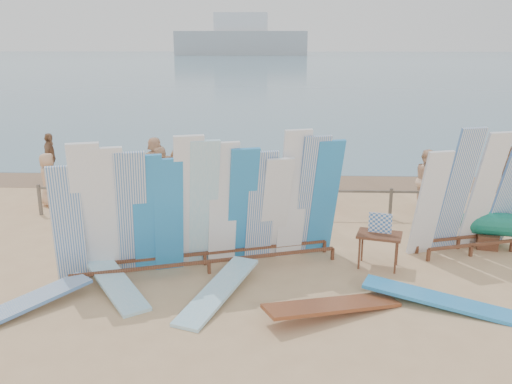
{
  "coord_description": "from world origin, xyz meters",
  "views": [
    {
      "loc": [
        0.81,
        -11.65,
        4.85
      ],
      "look_at": [
        0.29,
        1.34,
        1.22
      ],
      "focal_mm": 38.0,
      "sensor_mm": 36.0,
      "label": 1
    }
  ],
  "objects_px": {
    "beach_chair_right": "(315,202)",
    "beachgoer_11": "(155,161)",
    "flat_board_e": "(21,313)",
    "flat_board_b": "(219,298)",
    "flat_board_d": "(434,305)",
    "beachgoer_10": "(510,172)",
    "beachgoer_0": "(48,179)",
    "beach_chair_left": "(279,199)",
    "beachgoer_6": "(271,181)",
    "beachgoer_3": "(183,162)",
    "flat_board_a": "(113,288)",
    "beachgoer_8": "(427,180)",
    "beachgoer_1": "(180,164)",
    "main_surfboard_rack": "(206,209)",
    "vendor_table": "(379,249)",
    "side_surfboard_rack": "(471,196)",
    "flat_board_c": "(333,314)",
    "beachgoer_extra_1": "(50,158)",
    "beachgoer_4": "(200,181)",
    "stroller": "(305,194)",
    "beachgoer_2": "(160,174)"
  },
  "relations": [
    {
      "from": "beach_chair_right",
      "to": "beachgoer_2",
      "type": "distance_m",
      "value": 4.89
    },
    {
      "from": "beach_chair_left",
      "to": "beachgoer_10",
      "type": "distance_m",
      "value": 7.43
    },
    {
      "from": "beach_chair_left",
      "to": "beachgoer_0",
      "type": "bearing_deg",
      "value": -157.57
    },
    {
      "from": "beach_chair_right",
      "to": "beachgoer_4",
      "type": "height_order",
      "value": "beachgoer_4"
    },
    {
      "from": "stroller",
      "to": "beachgoer_11",
      "type": "bearing_deg",
      "value": 148.34
    },
    {
      "from": "beachgoer_10",
      "to": "side_surfboard_rack",
      "type": "bearing_deg",
      "value": 88.49
    },
    {
      "from": "side_surfboard_rack",
      "to": "stroller",
      "type": "bearing_deg",
      "value": 118.56
    },
    {
      "from": "flat_board_a",
      "to": "beach_chair_left",
      "type": "xyz_separation_m",
      "value": [
        3.38,
        5.79,
        0.24
      ]
    },
    {
      "from": "flat_board_e",
      "to": "flat_board_b",
      "type": "bearing_deg",
      "value": 52.32
    },
    {
      "from": "flat_board_d",
      "to": "flat_board_b",
      "type": "height_order",
      "value": "flat_board_b"
    },
    {
      "from": "flat_board_b",
      "to": "beachgoer_4",
      "type": "height_order",
      "value": "beachgoer_4"
    },
    {
      "from": "flat_board_c",
      "to": "beachgoer_6",
      "type": "bearing_deg",
      "value": -15.69
    },
    {
      "from": "flat_board_b",
      "to": "beach_chair_left",
      "type": "distance_m",
      "value": 6.24
    },
    {
      "from": "side_surfboard_rack",
      "to": "beachgoer_11",
      "type": "bearing_deg",
      "value": 128.65
    },
    {
      "from": "beachgoer_1",
      "to": "beachgoer_0",
      "type": "distance_m",
      "value": 4.18
    },
    {
      "from": "flat_board_b",
      "to": "beachgoer_6",
      "type": "xyz_separation_m",
      "value": [
        0.95,
        6.01,
        0.82
      ]
    },
    {
      "from": "beachgoer_1",
      "to": "beachgoer_3",
      "type": "height_order",
      "value": "beachgoer_1"
    },
    {
      "from": "flat_board_a",
      "to": "beachgoer_11",
      "type": "distance_m",
      "value": 8.23
    },
    {
      "from": "beach_chair_right",
      "to": "beachgoer_11",
      "type": "height_order",
      "value": "beachgoer_11"
    },
    {
      "from": "flat_board_e",
      "to": "beach_chair_left",
      "type": "relative_size",
      "value": 3.22
    },
    {
      "from": "flat_board_b",
      "to": "beach_chair_left",
      "type": "xyz_separation_m",
      "value": [
        1.19,
        6.12,
        0.24
      ]
    },
    {
      "from": "beachgoer_0",
      "to": "flat_board_a",
      "type": "bearing_deg",
      "value": -176.18
    },
    {
      "from": "flat_board_a",
      "to": "beachgoer_2",
      "type": "xyz_separation_m",
      "value": [
        -0.33,
        6.31,
        0.85
      ]
    },
    {
      "from": "beach_chair_left",
      "to": "vendor_table",
      "type": "bearing_deg",
      "value": -42.67
    },
    {
      "from": "main_surfboard_rack",
      "to": "beachgoer_3",
      "type": "relative_size",
      "value": 3.76
    },
    {
      "from": "beach_chair_right",
      "to": "flat_board_d",
      "type": "bearing_deg",
      "value": -97.03
    },
    {
      "from": "main_surfboard_rack",
      "to": "beachgoer_4",
      "type": "xyz_separation_m",
      "value": [
        -0.82,
        4.78,
        -0.61
      ]
    },
    {
      "from": "beachgoer_4",
      "to": "beachgoer_6",
      "type": "bearing_deg",
      "value": -38.38
    },
    {
      "from": "flat_board_d",
      "to": "beachgoer_0",
      "type": "relative_size",
      "value": 1.67
    },
    {
      "from": "side_surfboard_rack",
      "to": "vendor_table",
      "type": "distance_m",
      "value": 2.61
    },
    {
      "from": "beachgoer_10",
      "to": "main_surfboard_rack",
      "type": "bearing_deg",
      "value": 63.62
    },
    {
      "from": "main_surfboard_rack",
      "to": "flat_board_e",
      "type": "distance_m",
      "value": 4.08
    },
    {
      "from": "flat_board_c",
      "to": "beachgoer_extra_1",
      "type": "xyz_separation_m",
      "value": [
        -9.07,
        9.37,
        0.87
      ]
    },
    {
      "from": "beachgoer_10",
      "to": "beachgoer_0",
      "type": "relative_size",
      "value": 1.03
    },
    {
      "from": "side_surfboard_rack",
      "to": "beachgoer_8",
      "type": "bearing_deg",
      "value": 73.63
    },
    {
      "from": "beach_chair_left",
      "to": "flat_board_b",
      "type": "bearing_deg",
      "value": -79.7
    },
    {
      "from": "flat_board_e",
      "to": "beach_chair_left",
      "type": "height_order",
      "value": "beach_chair_left"
    },
    {
      "from": "flat_board_b",
      "to": "beachgoer_8",
      "type": "height_order",
      "value": "beachgoer_8"
    },
    {
      "from": "flat_board_d",
      "to": "beach_chair_left",
      "type": "distance_m",
      "value": 6.94
    },
    {
      "from": "flat_board_a",
      "to": "beachgoer_1",
      "type": "distance_m",
      "value": 7.72
    },
    {
      "from": "beachgoer_10",
      "to": "vendor_table",
      "type": "bearing_deg",
      "value": 77.85
    },
    {
      "from": "beachgoer_6",
      "to": "beachgoer_3",
      "type": "bearing_deg",
      "value": 51.95
    },
    {
      "from": "stroller",
      "to": "beachgoer_0",
      "type": "relative_size",
      "value": 0.61
    },
    {
      "from": "flat_board_c",
      "to": "beachgoer_extra_1",
      "type": "relative_size",
      "value": 1.55
    },
    {
      "from": "stroller",
      "to": "main_surfboard_rack",
      "type": "bearing_deg",
      "value": -123.12
    },
    {
      "from": "main_surfboard_rack",
      "to": "beachgoer_6",
      "type": "height_order",
      "value": "main_surfboard_rack"
    },
    {
      "from": "vendor_table",
      "to": "flat_board_a",
      "type": "bearing_deg",
      "value": -150.66
    },
    {
      "from": "flat_board_b",
      "to": "beachgoer_0",
      "type": "distance_m",
      "value": 8.36
    },
    {
      "from": "main_surfboard_rack",
      "to": "beachgoer_4",
      "type": "relative_size",
      "value": 3.91
    },
    {
      "from": "flat_board_e",
      "to": "beachgoer_11",
      "type": "distance_m",
      "value": 9.3
    }
  ]
}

